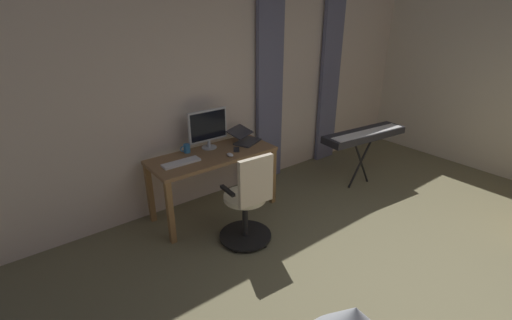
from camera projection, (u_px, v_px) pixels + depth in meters
The scene contains 12 objects.
back_room_partition at pixel (241, 81), 4.55m from camera, with size 6.26×0.10×2.86m, color beige.
curtain_left_panel at pixel (329, 84), 5.44m from camera, with size 0.37×0.06×2.42m, color slate.
curtain_right_panel at pixel (270, 95), 4.78m from camera, with size 0.41×0.06×2.42m, color slate.
desk at pixel (213, 162), 4.12m from camera, with size 1.46×0.61×0.76m.
office_chair at pixel (248, 203), 3.63m from camera, with size 0.56×0.56×1.02m.
computer_monitor at pixel (208, 127), 4.15m from camera, with size 0.50×0.18×0.46m.
computer_keyboard at pixel (181, 163), 3.82m from camera, with size 0.42×0.13×0.02m, color white.
laptop at pixel (245, 138), 4.41m from camera, with size 0.43×0.43×0.16m.
computer_mouse at pixel (230, 155), 4.01m from camera, with size 0.06×0.10×0.04m, color silver.
cell_phone_face_up at pixel (236, 150), 4.18m from camera, with size 0.07×0.14×0.01m, color #232328.
mug_tea at pixel (187, 148), 4.09m from camera, with size 0.12×0.08×0.10m.
piano_keyboard at pixel (364, 136), 4.72m from camera, with size 1.27×0.45×0.80m.
Camera 1 is at (2.65, 0.55, 2.32)m, focal length 25.06 mm.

